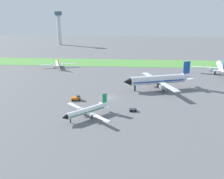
{
  "coord_description": "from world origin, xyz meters",
  "views": [
    {
      "loc": [
        8.58,
        -91.71,
        30.89
      ],
      "look_at": [
        0.8,
        1.2,
        3.0
      ],
      "focal_mm": 39.67,
      "sensor_mm": 36.0,
      "label": 1
    }
  ],
  "objects_px": {
    "airplane_midfield_jet": "(159,80)",
    "pushback_tug_near_gate": "(76,98)",
    "airplane_taxiing_turboprop": "(58,64)",
    "airplane_foreground_turboprop": "(87,111)",
    "control_tower": "(59,25)",
    "baggage_cart_midfield": "(133,110)",
    "airplane_parked_jet_far": "(221,67)"
  },
  "relations": [
    {
      "from": "pushback_tug_near_gate",
      "to": "control_tower",
      "type": "height_order",
      "value": "control_tower"
    },
    {
      "from": "airplane_parked_jet_far",
      "to": "airplane_taxiing_turboprop",
      "type": "relative_size",
      "value": 1.41
    },
    {
      "from": "control_tower",
      "to": "airplane_taxiing_turboprop",
      "type": "bearing_deg",
      "value": -74.36
    },
    {
      "from": "airplane_parked_jet_far",
      "to": "airplane_taxiing_turboprop",
      "type": "distance_m",
      "value": 94.89
    },
    {
      "from": "pushback_tug_near_gate",
      "to": "airplane_taxiing_turboprop",
      "type": "bearing_deg",
      "value": 91.6
    },
    {
      "from": "airplane_taxiing_turboprop",
      "to": "control_tower",
      "type": "relative_size",
      "value": 0.61
    },
    {
      "from": "airplane_midfield_jet",
      "to": "baggage_cart_midfield",
      "type": "distance_m",
      "value": 29.72
    },
    {
      "from": "airplane_foreground_turboprop",
      "to": "airplane_taxiing_turboprop",
      "type": "bearing_deg",
      "value": -113.65
    },
    {
      "from": "airplane_taxiing_turboprop",
      "to": "control_tower",
      "type": "xyz_separation_m",
      "value": [
        -34.53,
        123.33,
        18.44
      ]
    },
    {
      "from": "airplane_midfield_jet",
      "to": "airplane_foreground_turboprop",
      "type": "distance_m",
      "value": 42.4
    },
    {
      "from": "airplane_parked_jet_far",
      "to": "airplane_foreground_turboprop",
      "type": "height_order",
      "value": "airplane_parked_jet_far"
    },
    {
      "from": "baggage_cart_midfield",
      "to": "pushback_tug_near_gate",
      "type": "bearing_deg",
      "value": 148.58
    },
    {
      "from": "airplane_midfield_jet",
      "to": "control_tower",
      "type": "distance_m",
      "value": 190.41
    },
    {
      "from": "airplane_taxiing_turboprop",
      "to": "control_tower",
      "type": "distance_m",
      "value": 129.39
    },
    {
      "from": "airplane_midfield_jet",
      "to": "baggage_cart_midfield",
      "type": "height_order",
      "value": "airplane_midfield_jet"
    },
    {
      "from": "baggage_cart_midfield",
      "to": "airplane_midfield_jet",
      "type": "bearing_deg",
      "value": 60.36
    },
    {
      "from": "pushback_tug_near_gate",
      "to": "baggage_cart_midfield",
      "type": "bearing_deg",
      "value": -44.93
    },
    {
      "from": "airplane_foreground_turboprop",
      "to": "pushback_tug_near_gate",
      "type": "bearing_deg",
      "value": -112.64
    },
    {
      "from": "baggage_cart_midfield",
      "to": "airplane_foreground_turboprop",
      "type": "bearing_deg",
      "value": -163.41
    },
    {
      "from": "airplane_parked_jet_far",
      "to": "control_tower",
      "type": "height_order",
      "value": "control_tower"
    },
    {
      "from": "pushback_tug_near_gate",
      "to": "airplane_foreground_turboprop",
      "type": "bearing_deg",
      "value": -87.12
    },
    {
      "from": "airplane_midfield_jet",
      "to": "baggage_cart_midfield",
      "type": "relative_size",
      "value": 12.29
    },
    {
      "from": "pushback_tug_near_gate",
      "to": "control_tower",
      "type": "relative_size",
      "value": 0.11
    },
    {
      "from": "airplane_parked_jet_far",
      "to": "airplane_midfield_jet",
      "type": "distance_m",
      "value": 48.18
    },
    {
      "from": "airplane_midfield_jet",
      "to": "control_tower",
      "type": "bearing_deg",
      "value": -80.39
    },
    {
      "from": "airplane_taxiing_turboprop",
      "to": "pushback_tug_near_gate",
      "type": "bearing_deg",
      "value": -177.17
    },
    {
      "from": "airplane_midfield_jet",
      "to": "pushback_tug_near_gate",
      "type": "xyz_separation_m",
      "value": [
        -32.64,
        -17.79,
        -3.28
      ]
    },
    {
      "from": "airplane_parked_jet_far",
      "to": "pushback_tug_near_gate",
      "type": "xyz_separation_m",
      "value": [
        -69.15,
        -49.23,
        -2.98
      ]
    },
    {
      "from": "airplane_taxiing_turboprop",
      "to": "airplane_foreground_turboprop",
      "type": "relative_size",
      "value": 1.32
    },
    {
      "from": "airplane_taxiing_turboprop",
      "to": "baggage_cart_midfield",
      "type": "bearing_deg",
      "value": -166.03
    },
    {
      "from": "airplane_midfield_jet",
      "to": "airplane_foreground_turboprop",
      "type": "xyz_separation_m",
      "value": [
        -25.54,
        -33.79,
        -1.88
      ]
    },
    {
      "from": "airplane_taxiing_turboprop",
      "to": "airplane_foreground_turboprop",
      "type": "xyz_separation_m",
      "value": [
        32.21,
        -76.18,
        -0.12
      ]
    }
  ]
}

